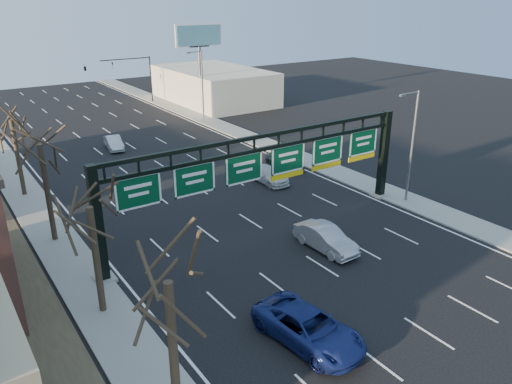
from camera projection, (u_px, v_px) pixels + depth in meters
ground at (344, 280)px, 29.51m from camera, size 160.00×160.00×0.00m
sidewalk_left at (39, 215)px, 38.08m from camera, size 3.00×120.00×0.12m
sidewalk_right at (299, 157)px, 51.53m from camera, size 3.00×120.00×0.12m
lane_markings at (188, 182)px, 44.83m from camera, size 21.60×120.00×0.01m
sign_gantry at (268, 169)px, 34.00m from camera, size 24.60×1.20×7.20m
building_right_distant at (214, 85)px, 77.38m from camera, size 12.00×20.00×5.00m
tree_near at (166, 256)px, 16.95m from camera, size 3.60×3.60×8.86m
tree_gantry at (87, 187)px, 23.98m from camera, size 3.60×3.60×8.48m
tree_mid at (37, 129)px, 31.36m from camera, size 3.60×3.60×9.24m
tree_far at (9, 107)px, 39.16m from camera, size 3.60×3.60×8.86m
streetlight_near at (412, 141)px, 38.77m from camera, size 2.15×0.22×9.00m
streetlight_far at (201, 82)px, 64.81m from camera, size 2.15×0.22×9.00m
billboard_right at (199, 46)px, 68.48m from camera, size 7.00×0.50×12.00m
traffic_signal_mast at (111, 69)px, 72.59m from camera, size 10.16×0.54×7.00m
car_blue_suv at (308, 328)px, 23.99m from camera, size 3.45×6.23×1.65m
car_silver_sedan at (326, 238)px, 32.80m from camera, size 1.78×4.87×1.59m
car_white_wagon at (268, 175)px, 44.67m from camera, size 2.01×4.78×1.38m
car_grey_far at (285, 160)px, 48.24m from camera, size 1.90×4.48×1.51m
car_silver_distant at (114, 143)px, 54.09m from camera, size 2.06×4.39×1.39m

